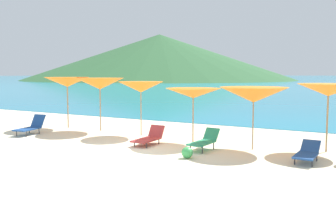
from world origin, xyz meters
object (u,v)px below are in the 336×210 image
(umbrella_4, at_px, (254,95))
(lounge_chair_0, at_px, (204,141))
(umbrella_3, at_px, (193,93))
(umbrella_5, at_px, (328,90))
(lounge_chair_3, at_px, (31,126))
(umbrella_2, at_px, (141,87))
(lounge_chair_1, at_px, (149,137))
(beach_ball, at_px, (187,152))
(umbrella_0, at_px, (67,82))
(lounge_chair_2, at_px, (307,153))
(umbrella_1, at_px, (100,84))

(umbrella_4, distance_m, lounge_chair_0, 2.24)
(umbrella_3, height_order, umbrella_5, umbrella_5)
(umbrella_3, height_order, lounge_chair_3, umbrella_3)
(umbrella_2, xyz_separation_m, lounge_chair_0, (3.40, -1.35, -1.69))
(lounge_chair_1, bearing_deg, umbrella_5, 18.35)
(umbrella_4, bearing_deg, umbrella_2, 173.63)
(lounge_chair_0, relative_size, beach_ball, 4.16)
(umbrella_0, height_order, lounge_chair_1, umbrella_0)
(umbrella_5, bearing_deg, lounge_chair_1, -163.23)
(umbrella_5, bearing_deg, lounge_chair_2, -102.46)
(lounge_chair_1, bearing_deg, beach_ball, -28.81)
(umbrella_0, xyz_separation_m, lounge_chair_2, (10.83, -1.54, -1.89))
(umbrella_3, xyz_separation_m, lounge_chair_2, (4.10, -1.00, -1.57))
(umbrella_1, distance_m, umbrella_3, 4.84)
(umbrella_0, relative_size, beach_ball, 6.82)
(umbrella_4, xyz_separation_m, beach_ball, (-1.40, -2.18, -1.67))
(umbrella_5, relative_size, beach_ball, 6.37)
(lounge_chair_3, bearing_deg, umbrella_2, 17.71)
(umbrella_3, xyz_separation_m, beach_ball, (0.85, -2.28, -1.66))
(umbrella_0, height_order, umbrella_4, umbrella_0)
(umbrella_5, distance_m, lounge_chair_1, 6.25)
(lounge_chair_1, relative_size, beach_ball, 4.08)
(umbrella_4, relative_size, beach_ball, 7.16)
(umbrella_5, height_order, lounge_chair_3, umbrella_5)
(umbrella_1, distance_m, lounge_chair_3, 3.41)
(umbrella_3, height_order, beach_ball, umbrella_3)
(umbrella_0, bearing_deg, lounge_chair_2, -8.07)
(umbrella_2, xyz_separation_m, lounge_chair_2, (6.66, -1.44, -1.73))
(umbrella_2, distance_m, umbrella_3, 2.60)
(lounge_chair_2, bearing_deg, umbrella_5, 80.98)
(umbrella_2, xyz_separation_m, lounge_chair_1, (1.30, -1.48, -1.75))
(umbrella_0, relative_size, lounge_chair_1, 1.67)
(umbrella_4, height_order, umbrella_5, umbrella_5)
(lounge_chair_0, xyz_separation_m, beach_ball, (0.01, -1.37, -0.14))
(umbrella_0, height_order, umbrella_3, umbrella_0)
(umbrella_1, distance_m, lounge_chair_2, 9.22)
(lounge_chair_1, relative_size, lounge_chair_3, 0.99)
(umbrella_2, height_order, umbrella_3, umbrella_2)
(lounge_chair_0, height_order, lounge_chair_1, lounge_chair_0)
(lounge_chair_0, bearing_deg, beach_ball, -83.47)
(umbrella_3, bearing_deg, umbrella_0, 175.42)
(umbrella_1, bearing_deg, lounge_chair_1, -24.34)
(umbrella_4, relative_size, umbrella_5, 1.12)
(lounge_chair_2, bearing_deg, beach_ball, -154.96)
(umbrella_1, relative_size, lounge_chair_0, 1.62)
(umbrella_3, xyz_separation_m, lounge_chair_1, (-1.26, -1.04, -1.58))
(umbrella_0, relative_size, umbrella_5, 1.07)
(umbrella_3, xyz_separation_m, lounge_chair_0, (0.84, -0.91, -1.53))
(umbrella_5, height_order, lounge_chair_2, umbrella_5)
(lounge_chair_0, bearing_deg, umbrella_2, 164.36)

